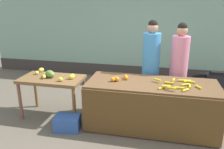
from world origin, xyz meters
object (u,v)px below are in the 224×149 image
parked_motorcycle (224,85)px  vendor_woman_pink_shirt (178,69)px  vendor_woman_blue_shirt (151,66)px  produce_sack (106,91)px  produce_crate (67,123)px

parked_motorcycle → vendor_woman_pink_shirt: bearing=-146.8°
vendor_woman_pink_shirt → vendor_woman_blue_shirt: bearing=-177.4°
vendor_woman_blue_shirt → vendor_woman_pink_shirt: 0.54m
parked_motorcycle → produce_sack: 2.63m
vendor_woman_pink_shirt → produce_crate: 2.35m
parked_motorcycle → produce_crate: 3.49m
vendor_woman_pink_shirt → produce_sack: bearing=174.4°
produce_crate → produce_sack: (0.38, 1.30, 0.13)m
produce_sack → vendor_woman_blue_shirt: bearing=-10.1°
produce_crate → parked_motorcycle: bearing=32.0°
vendor_woman_pink_shirt → produce_sack: size_ratio=3.50×
produce_sack → vendor_woman_pink_shirt: bearing=-5.6°
vendor_woman_blue_shirt → produce_sack: 1.20m
vendor_woman_pink_shirt → produce_crate: bearing=-148.6°
vendor_woman_blue_shirt → produce_sack: bearing=169.9°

